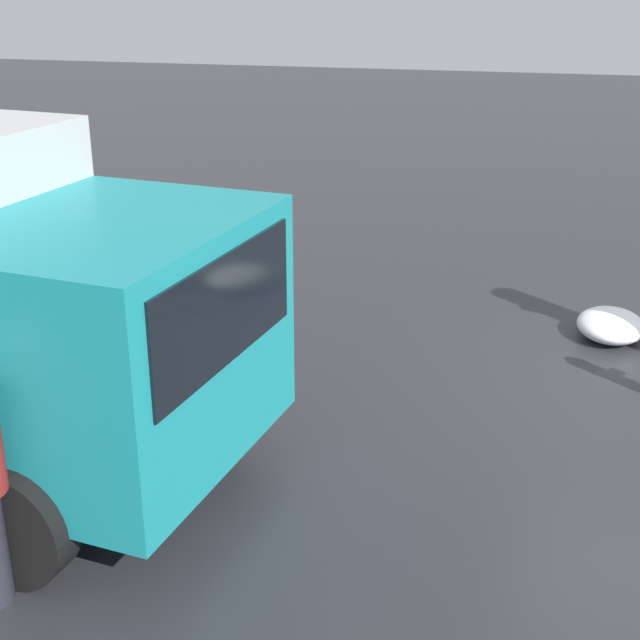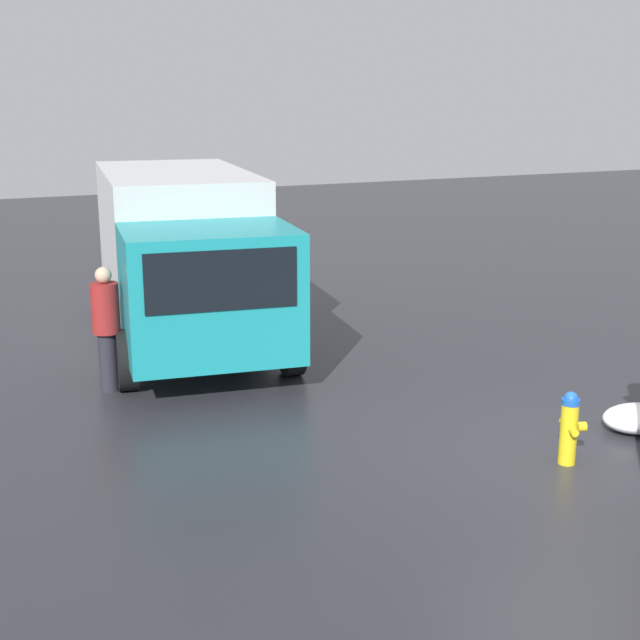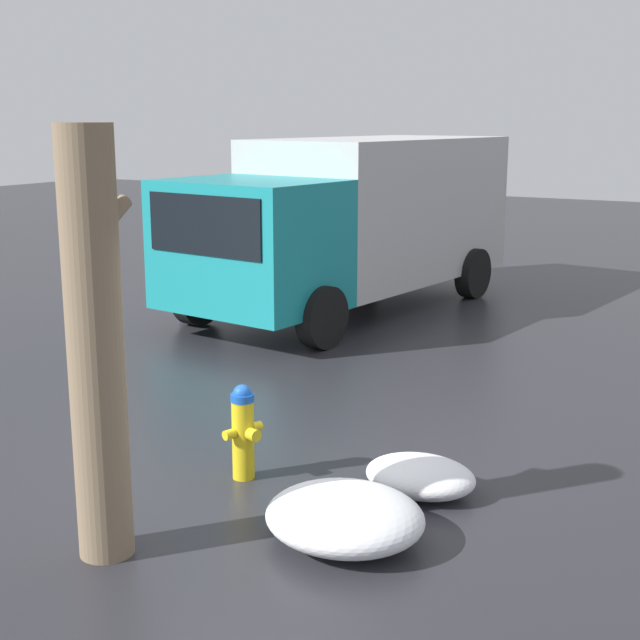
% 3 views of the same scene
% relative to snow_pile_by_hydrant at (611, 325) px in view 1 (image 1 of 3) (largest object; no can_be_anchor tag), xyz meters
% --- Properties ---
extents(snow_pile_by_hydrant, '(0.77, 0.98, 0.31)m').
position_rel_snow_pile_by_hydrant_xyz_m(snow_pile_by_hydrant, '(0.00, 0.00, 0.00)').
color(snow_pile_by_hydrant, white).
rests_on(snow_pile_by_hydrant, ground_plane).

